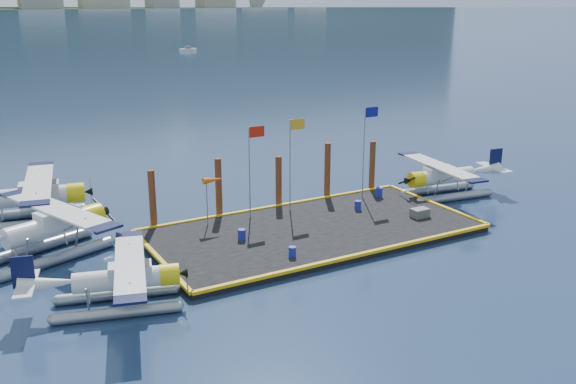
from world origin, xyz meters
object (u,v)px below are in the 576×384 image
at_px(seaplane_d, 443,179).
at_px(piling_1, 219,189).
at_px(flagpole_red, 252,158).
at_px(piling_2, 279,183).
at_px(drum_2, 358,205).
at_px(crate, 420,213).
at_px(piling_0, 153,201).
at_px(flagpole_blue, 366,139).
at_px(seaplane_a, 123,282).
at_px(drum_0, 242,235).
at_px(drum_4, 379,192).
at_px(seaplane_c, 33,199).
at_px(piling_3, 327,172).
at_px(drum_3, 292,252).
at_px(flagpole_yellow, 293,151).
at_px(windsock, 213,181).
at_px(seaplane_b, 52,229).
at_px(piling_4, 372,167).

height_order(seaplane_d, piling_1, piling_1).
bearing_deg(flagpole_red, piling_2, 29.80).
relative_size(drum_2, flagpole_red, 0.11).
height_order(drum_2, crate, drum_2).
distance_m(flagpole_red, piling_0, 6.84).
bearing_deg(flagpole_blue, seaplane_a, -158.14).
relative_size(flagpole_blue, piling_2, 1.71).
xyz_separation_m(drum_0, drum_4, (12.35, 2.92, 0.02)).
relative_size(seaplane_a, flagpole_blue, 1.33).
bearing_deg(crate, piling_1, 148.00).
bearing_deg(seaplane_d, seaplane_c, 79.60).
distance_m(drum_0, flagpole_red, 5.60).
xyz_separation_m(seaplane_a, piling_2, (13.55, 9.52, 0.56)).
bearing_deg(seaplane_a, seaplane_c, -157.40).
distance_m(seaplane_c, piling_3, 20.05).
distance_m(drum_3, crate, 10.80).
bearing_deg(drum_3, crate, 9.41).
height_order(flagpole_yellow, piling_2, flagpole_yellow).
bearing_deg(piling_0, seaplane_a, -115.53).
bearing_deg(drum_4, seaplane_c, 161.83).
height_order(seaplane_d, piling_0, piling_0).
bearing_deg(windsock, drum_2, -12.91).
xyz_separation_m(seaplane_d, drum_2, (-7.87, -0.31, -0.72)).
bearing_deg(seaplane_b, drum_0, 48.72).
height_order(seaplane_b, windsock, seaplane_b).
height_order(seaplane_d, drum_2, seaplane_d).
bearing_deg(flagpole_blue, flagpole_yellow, 180.00).
xyz_separation_m(drum_3, piling_2, (3.92, 8.79, 1.21)).
relative_size(drum_3, piling_3, 0.14).
height_order(seaplane_c, drum_0, seaplane_c).
height_order(seaplane_d, flagpole_blue, flagpole_blue).
xyz_separation_m(drum_2, windsock, (-9.58, 2.20, 2.51)).
xyz_separation_m(seaplane_b, piling_2, (15.28, 1.15, 0.29)).
distance_m(seaplane_d, drum_0, 17.26).
bearing_deg(piling_0, seaplane_c, 140.48).
xyz_separation_m(crate, piling_0, (-15.73, 7.02, 1.31)).
bearing_deg(piling_4, seaplane_d, -41.62).
bearing_deg(piling_4, piling_3, 180.00).
bearing_deg(crate, seaplane_d, 34.30).
distance_m(seaplane_a, piling_0, 10.57).
relative_size(crate, flagpole_blue, 0.18).
bearing_deg(drum_3, piling_1, 93.75).
relative_size(flagpole_yellow, piling_2, 1.63).
bearing_deg(seaplane_c, windsock, 66.26).
distance_m(seaplane_c, piling_4, 23.93).
bearing_deg(drum_4, windsock, 177.58).
bearing_deg(seaplane_b, piling_0, 80.33).
height_order(seaplane_d, drum_0, seaplane_d).
height_order(windsock, piling_0, piling_0).
height_order(seaplane_b, piling_2, piling_2).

